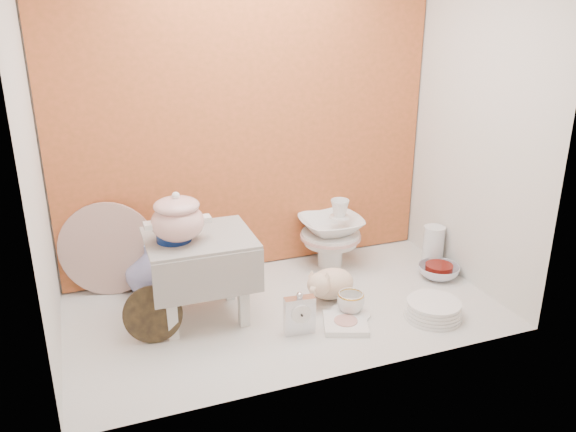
# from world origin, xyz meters

# --- Properties ---
(ground) EXTENTS (1.80, 1.80, 0.00)m
(ground) POSITION_xyz_m (0.00, 0.00, 0.00)
(ground) COLOR silver
(ground) RESTS_ON ground
(niche_shell) EXTENTS (1.86, 1.03, 1.53)m
(niche_shell) POSITION_xyz_m (0.00, 0.18, 0.93)
(niche_shell) COLOR #CD5D33
(niche_shell) RESTS_ON ground
(step_stool) EXTENTS (0.43, 0.37, 0.37)m
(step_stool) POSITION_xyz_m (-0.34, 0.07, 0.18)
(step_stool) COLOR silver
(step_stool) RESTS_ON ground
(soup_tureen) EXTENTS (0.26, 0.26, 0.21)m
(soup_tureen) POSITION_xyz_m (-0.42, 0.04, 0.47)
(soup_tureen) COLOR white
(soup_tureen) RESTS_ON step_stool
(cobalt_bowl) EXTENTS (0.18, 0.18, 0.05)m
(cobalt_bowl) POSITION_xyz_m (-0.44, 0.06, 0.39)
(cobalt_bowl) COLOR #0A1C4E
(cobalt_bowl) RESTS_ON step_stool
(floral_platter) EXTENTS (0.43, 0.14, 0.43)m
(floral_platter) POSITION_xyz_m (-0.68, 0.43, 0.21)
(floral_platter) COLOR silver
(floral_platter) RESTS_ON ground
(blue_white_vase) EXTENTS (0.24, 0.24, 0.23)m
(blue_white_vase) POSITION_xyz_m (-0.51, 0.37, 0.11)
(blue_white_vase) COLOR silver
(blue_white_vase) RESTS_ON ground
(lacquer_tray) EXTENTS (0.23, 0.10, 0.23)m
(lacquer_tray) POSITION_xyz_m (-0.56, -0.04, 0.11)
(lacquer_tray) COLOR black
(lacquer_tray) RESTS_ON ground
(mantel_clock) EXTENTS (0.12, 0.05, 0.18)m
(mantel_clock) POSITION_xyz_m (-0.01, -0.19, 0.09)
(mantel_clock) COLOR silver
(mantel_clock) RESTS_ON ground
(plush_pig) EXTENTS (0.28, 0.22, 0.15)m
(plush_pig) POSITION_xyz_m (0.22, 0.02, 0.08)
(plush_pig) COLOR beige
(plush_pig) RESTS_ON ground
(teacup_saucer) EXTENTS (0.21, 0.21, 0.01)m
(teacup_saucer) POSITION_xyz_m (0.24, -0.13, 0.01)
(teacup_saucer) COLOR white
(teacup_saucer) RESTS_ON ground
(gold_rim_teacup) EXTENTS (0.12, 0.12, 0.09)m
(gold_rim_teacup) POSITION_xyz_m (0.24, -0.13, 0.06)
(gold_rim_teacup) COLOR white
(gold_rim_teacup) RESTS_ON teacup_saucer
(lattice_dish) EXTENTS (0.23, 0.23, 0.02)m
(lattice_dish) POSITION_xyz_m (0.18, -0.21, 0.01)
(lattice_dish) COLOR white
(lattice_dish) RESTS_ON ground
(dinner_plate_stack) EXTENTS (0.28, 0.28, 0.07)m
(dinner_plate_stack) POSITION_xyz_m (0.56, -0.27, 0.04)
(dinner_plate_stack) COLOR white
(dinner_plate_stack) RESTS_ON ground
(crystal_bowl) EXTENTS (0.20, 0.20, 0.06)m
(crystal_bowl) POSITION_xyz_m (0.79, 0.04, 0.03)
(crystal_bowl) COLOR silver
(crystal_bowl) RESTS_ON ground
(clear_glass_vase) EXTENTS (0.12, 0.12, 0.21)m
(clear_glass_vase) POSITION_xyz_m (0.84, 0.16, 0.10)
(clear_glass_vase) COLOR silver
(clear_glass_vase) RESTS_ON ground
(porcelain_tower) EXTENTS (0.34, 0.34, 0.35)m
(porcelain_tower) POSITION_xyz_m (0.36, 0.34, 0.17)
(porcelain_tower) COLOR white
(porcelain_tower) RESTS_ON ground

